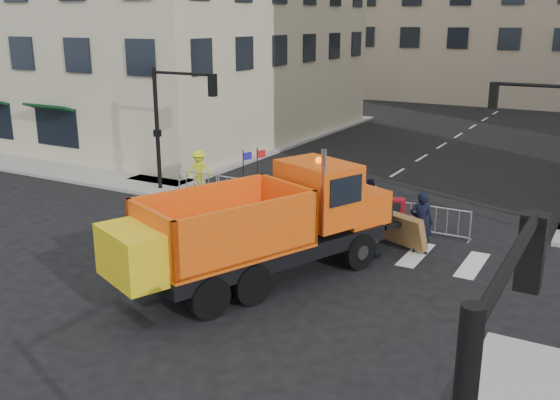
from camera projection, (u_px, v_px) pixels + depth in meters
The scene contains 10 objects.
ground at pixel (208, 289), 17.61m from camera, with size 120.00×120.00×0.00m, color black.
sidewalk_back at pixel (334, 210), 24.69m from camera, with size 64.00×5.00×0.15m, color gray.
traffic_light_left at pixel (157, 131), 26.92m from camera, with size 0.18×0.18×5.40m, color black.
crowd_barriers at pixel (307, 201), 24.17m from camera, with size 12.60×0.60×1.10m, color #9EA0A5, non-canonical shape.
plow_truck at pixel (260, 224), 17.68m from camera, with size 6.26×10.28×3.89m.
cop_a at pixel (421, 223), 20.05m from camera, with size 0.75×0.50×2.07m, color black.
cop_b at pixel (369, 224), 19.95m from camera, with size 0.98×0.76×2.02m, color black.
cop_c at pixel (370, 205), 22.20m from camera, with size 1.12×0.47×1.91m, color black.
worker at pixel (199, 170), 27.04m from camera, with size 1.14×0.66×1.77m, color yellow.
newspaper_box at pixel (397, 214), 22.08m from camera, with size 0.45×0.40×1.10m, color maroon.
Camera 1 is at (9.78, -13.10, 7.31)m, focal length 40.00 mm.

